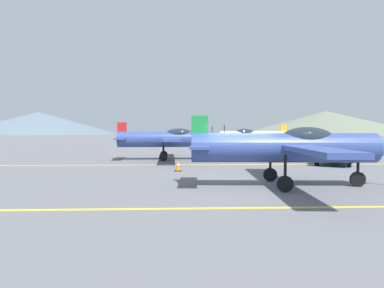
{
  "coord_description": "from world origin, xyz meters",
  "views": [
    {
      "loc": [
        -2.35,
        -12.45,
        2.21
      ],
      "look_at": [
        -1.5,
        10.0,
        1.2
      ],
      "focal_mm": 29.29,
      "sensor_mm": 36.0,
      "label": 1
    }
  ],
  "objects": [
    {
      "name": "ground_plane",
      "position": [
        0.0,
        0.0,
        0.0
      ],
      "size": [
        400.0,
        400.0,
        0.0
      ],
      "primitive_type": "plane",
      "color": "slate"
    },
    {
      "name": "apron_line_near",
      "position": [
        0.0,
        -3.77,
        0.01
      ],
      "size": [
        80.0,
        0.16,
        0.01
      ],
      "primitive_type": "cube",
      "color": "yellow",
      "rests_on": "ground_plane"
    },
    {
      "name": "apron_line_far",
      "position": [
        0.0,
        7.23,
        0.01
      ],
      "size": [
        80.0,
        0.16,
        0.01
      ],
      "primitive_type": "cube",
      "color": "yellow",
      "rests_on": "ground_plane"
    },
    {
      "name": "airplane_near",
      "position": [
        1.96,
        -0.43,
        1.56
      ],
      "size": [
        8.04,
        9.26,
        2.77
      ],
      "color": "#33478C",
      "rests_on": "ground_plane"
    },
    {
      "name": "airplane_mid",
      "position": [
        -3.07,
        10.81,
        1.56
      ],
      "size": [
        8.01,
        9.24,
        2.77
      ],
      "color": "#33478C",
      "rests_on": "ground_plane"
    },
    {
      "name": "airplane_far",
      "position": [
        4.83,
        19.08,
        1.56
      ],
      "size": [
        8.09,
        9.28,
        2.77
      ],
      "color": "white",
      "rests_on": "ground_plane"
    },
    {
      "name": "car_sedan",
      "position": [
        7.67,
        7.31,
        0.84
      ],
      "size": [
        3.85,
        4.59,
        1.62
      ],
      "color": "#3372BF",
      "rests_on": "ground_plane"
    },
    {
      "name": "traffic_cone_front",
      "position": [
        -2.47,
        4.3,
        0.29
      ],
      "size": [
        0.36,
        0.36,
        0.59
      ],
      "color": "black",
      "rests_on": "ground_plane"
    },
    {
      "name": "hill_left",
      "position": [
        -75.65,
        153.14,
        5.77
      ],
      "size": [
        80.23,
        80.23,
        11.54
      ],
      "primitive_type": "cone",
      "color": "slate",
      "rests_on": "ground_plane"
    },
    {
      "name": "hill_centerleft",
      "position": [
        70.96,
        142.88,
        5.83
      ],
      "size": [
        86.37,
        86.37,
        11.66
      ],
      "primitive_type": "cone",
      "color": "slate",
      "rests_on": "ground_plane"
    }
  ]
}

